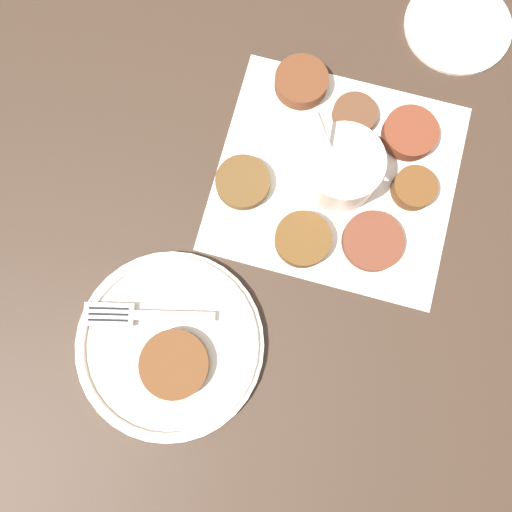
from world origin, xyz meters
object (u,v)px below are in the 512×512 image
serving_plate (170,344)px  fork (135,315)px  extra_saucer (459,25)px  fritter_on_plate (174,364)px  sauce_bowl (341,169)px

serving_plate → fork: bearing=163.2°
fork → extra_saucer: size_ratio=1.04×
serving_plate → fork: size_ratio=1.48×
extra_saucer → serving_plate: bearing=-108.4°
serving_plate → fritter_on_plate: size_ratio=2.78×
extra_saucer → fork: bearing=-113.8°
sauce_bowl → serving_plate: size_ratio=0.51×
sauce_bowl → serving_plate: (-0.11, -0.29, -0.02)m
serving_plate → extra_saucer: (0.19, 0.56, -0.00)m
fritter_on_plate → extra_saucer: bearing=73.7°
extra_saucer → fritter_on_plate: bearing=-106.3°
fritter_on_plate → fork: 0.08m
sauce_bowl → fork: size_ratio=0.76×
sauce_bowl → fork: 0.32m
fritter_on_plate → serving_plate: bearing=132.7°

